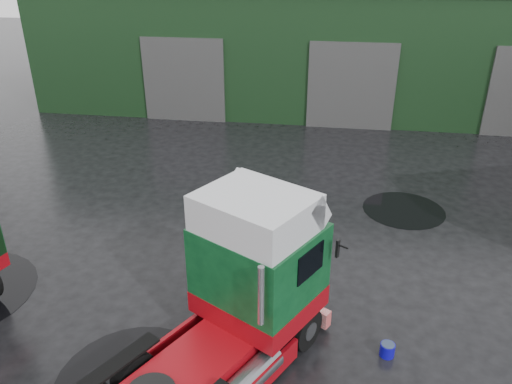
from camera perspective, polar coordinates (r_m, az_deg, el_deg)
ground at (r=12.15m, az=1.40°, el=-13.69°), size 100.00×100.00×0.00m
warehouse at (r=29.63m, az=10.82°, el=16.76°), size 32.40×12.40×6.30m
hero_tractor at (r=9.45m, az=-5.86°, el=-13.23°), size 5.00×6.28×3.61m
wash_bucket at (r=11.39m, az=14.77°, el=-17.04°), size 0.33×0.33×0.29m
tree_back_b at (r=40.44m, az=22.66°, el=18.60°), size 4.40×4.40×7.50m
puddle_0 at (r=10.94m, az=-13.82°, el=-20.15°), size 3.13×3.13×0.01m
puddle_1 at (r=17.16m, az=16.51°, el=-1.96°), size 2.66×2.66×0.01m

